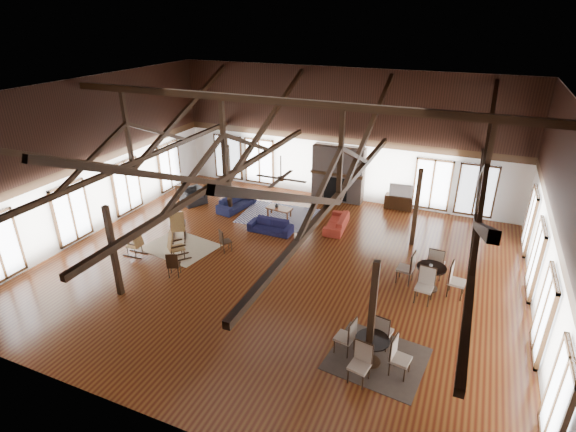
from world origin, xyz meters
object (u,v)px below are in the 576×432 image
at_px(armchair, 193,196).
at_px(tv_console, 399,202).
at_px(sofa_navy_left, 236,202).
at_px(coffee_table, 279,209).
at_px(cafe_table_far, 431,274).
at_px(sofa_navy_front, 270,226).
at_px(cafe_table_near, 372,346).
at_px(sofa_orange, 337,222).

relative_size(armchair, tv_console, 0.87).
bearing_deg(tv_console, sofa_navy_left, -156.90).
xyz_separation_m(coffee_table, cafe_table_far, (6.73, -3.16, 0.20)).
relative_size(coffee_table, cafe_table_far, 0.53).
bearing_deg(coffee_table, armchair, -170.76).
height_order(sofa_navy_front, cafe_table_near, cafe_table_near).
xyz_separation_m(sofa_navy_front, cafe_table_near, (5.51, -5.72, 0.26)).
relative_size(sofa_orange, armchair, 1.74).
distance_m(cafe_table_near, cafe_table_far, 4.15).
bearing_deg(sofa_navy_left, cafe_table_near, -123.58).
distance_m(sofa_orange, cafe_table_far, 5.11).
distance_m(sofa_navy_front, sofa_navy_left, 2.88).
bearing_deg(sofa_orange, sofa_navy_left, -97.04).
bearing_deg(cafe_table_far, cafe_table_near, -103.09).
height_order(cafe_table_near, cafe_table_far, cafe_table_far).
height_order(sofa_navy_front, tv_console, tv_console).
bearing_deg(sofa_navy_front, tv_console, 45.77).
bearing_deg(armchair, sofa_navy_front, -78.53).
relative_size(sofa_navy_left, tv_console, 1.61).
height_order(sofa_navy_left, cafe_table_near, cafe_table_near).
bearing_deg(sofa_orange, cafe_table_near, 18.95).
bearing_deg(armchair, coffee_table, -60.14).
xyz_separation_m(coffee_table, cafe_table_near, (5.79, -7.21, 0.16)).
distance_m(armchair, tv_console, 9.47).
bearing_deg(sofa_orange, tv_console, 142.18).
bearing_deg(sofa_navy_front, sofa_orange, 30.36).
distance_m(sofa_navy_front, tv_console, 6.20).
xyz_separation_m(armchair, tv_console, (8.93, 3.15, -0.04)).
xyz_separation_m(sofa_navy_left, coffee_table, (2.15, -0.06, 0.07)).
relative_size(sofa_orange, tv_console, 1.51).
relative_size(sofa_navy_front, sofa_navy_left, 0.90).
bearing_deg(cafe_table_near, coffee_table, 128.76).
xyz_separation_m(sofa_navy_front, armchair, (-4.59, 1.29, 0.09)).
height_order(armchair, tv_console, armchair).
distance_m(sofa_navy_left, armchair, 2.19).
bearing_deg(armchair, sofa_orange, -62.14).
height_order(sofa_navy_left, armchair, armchair).
relative_size(sofa_orange, coffee_table, 1.63).
relative_size(sofa_navy_front, armchair, 1.67).
bearing_deg(sofa_navy_left, tv_console, -58.01).
height_order(coffee_table, cafe_table_far, cafe_table_far).
bearing_deg(sofa_navy_left, cafe_table_far, -101.05).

